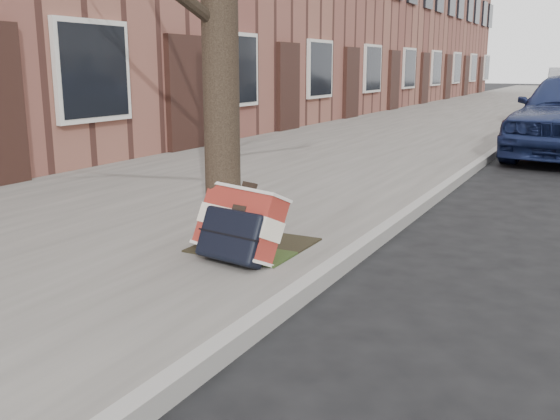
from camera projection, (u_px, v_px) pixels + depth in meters
The scene contains 6 objects.
ground at pixel (473, 375), 3.24m from camera, with size 120.00×120.00×0.00m, color black.
near_sidewalk at pixel (443, 120), 17.85m from camera, with size 5.00×70.00×0.12m, color gray.
house_near at pixel (277, 6), 20.60m from camera, with size 6.80×40.00×7.00m, color brown.
dirt_patch at pixel (254, 245), 5.15m from camera, with size 0.85×0.85×0.01m, color black.
suitcase_red at pixel (240, 223), 4.78m from camera, with size 0.72×0.20×0.52m, color maroon.
suitcase_navy at pixel (233, 236), 4.65m from camera, with size 0.55×0.18×0.39m, color black.
Camera 1 is at (0.48, -3.09, 1.57)m, focal length 40.00 mm.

